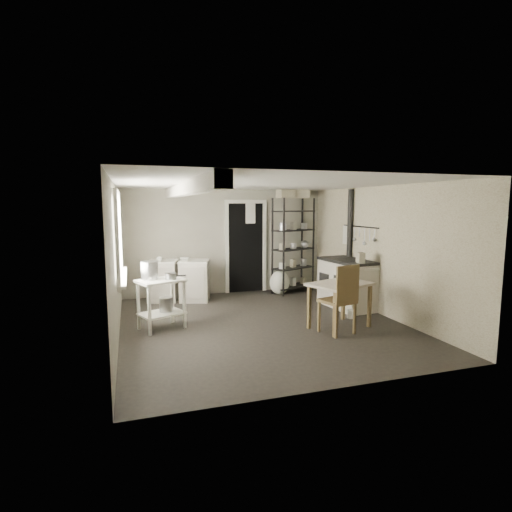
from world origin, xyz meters
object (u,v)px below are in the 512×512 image
object	(u,v)px
prep_table	(161,304)
work_table	(340,305)
chair	(337,302)
flour_sack	(280,284)
base_cabinets	(179,279)
stove	(347,285)
shelf_rack	(293,250)
stockpot	(149,270)

from	to	relation	value
prep_table	work_table	world-z (taller)	prep_table
prep_table	chair	xyz separation A→B (m)	(2.55, -1.03, 0.08)
chair	flour_sack	xyz separation A→B (m)	(0.12, 2.77, -0.24)
work_table	prep_table	bearing A→B (deg)	163.37
base_cabinets	stove	bearing A→B (deg)	-9.90
shelf_rack	flour_sack	bearing A→B (deg)	176.69
flour_sack	shelf_rack	bearing A→B (deg)	20.44
stockpot	work_table	world-z (taller)	stockpot
stove	shelf_rack	bearing A→B (deg)	101.16
chair	flour_sack	bearing A→B (deg)	72.91
stove	work_table	bearing A→B (deg)	-130.99
prep_table	stockpot	xyz separation A→B (m)	(-0.16, 0.07, 0.54)
shelf_rack	stove	world-z (taller)	shelf_rack
prep_table	stockpot	bearing A→B (deg)	158.41
base_cabinets	chair	bearing A→B (deg)	-37.43
prep_table	shelf_rack	size ratio (longest dim) A/B	0.38
shelf_rack	chair	world-z (taller)	shelf_rack
prep_table	shelf_rack	world-z (taller)	shelf_rack
base_cabinets	flour_sack	bearing A→B (deg)	14.50
stockpot	shelf_rack	distance (m)	3.69
stockpot	work_table	xyz separation A→B (m)	(2.89, -0.88, -0.56)
chair	prep_table	bearing A→B (deg)	143.41
base_cabinets	flour_sack	world-z (taller)	base_cabinets
base_cabinets	shelf_rack	distance (m)	2.61
flour_sack	work_table	bearing A→B (deg)	-88.91
stockpot	stove	size ratio (longest dim) A/B	0.24
prep_table	work_table	xyz separation A→B (m)	(2.72, -0.81, -0.02)
work_table	flour_sack	size ratio (longest dim) A/B	1.82
stockpot	base_cabinets	distance (m)	1.93
chair	shelf_rack	bearing A→B (deg)	65.73
stockpot	flour_sack	distance (m)	3.37
stockpot	flour_sack	bearing A→B (deg)	30.44
stockpot	flour_sack	world-z (taller)	stockpot
base_cabinets	stove	xyz separation A→B (m)	(3.03, -1.51, -0.02)
work_table	flour_sack	bearing A→B (deg)	91.09
stockpot	chair	size ratio (longest dim) A/B	0.26
work_table	stockpot	bearing A→B (deg)	163.08
stove	work_table	world-z (taller)	stove
prep_table	shelf_rack	bearing A→B (deg)	31.57
stockpot	chair	distance (m)	2.97
prep_table	flour_sack	distance (m)	3.19
stove	chair	distance (m)	1.65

